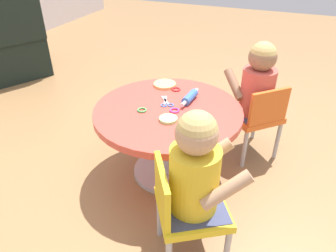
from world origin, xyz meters
TOP-DOWN VIEW (x-y plane):
  - ground_plane at (0.00, 0.00)m, footprint 10.00×10.00m
  - craft_table at (0.00, 0.00)m, footprint 0.86×0.86m
  - child_chair_left at (-0.53, -0.30)m, footprint 0.41×0.41m
  - seated_child_left at (-0.51, -0.33)m, footprint 0.41×0.44m
  - child_chair_right at (0.40, -0.46)m, footprint 0.42×0.42m
  - seated_child_right at (0.43, -0.44)m, footprint 0.44×0.43m
  - armchair_dark at (0.84, 2.15)m, footprint 0.96×0.96m
  - rolling_pin at (0.14, -0.08)m, footprint 0.23×0.06m
  - craft_scissors at (0.05, 0.03)m, footprint 0.14×0.11m
  - playdough_blob_0 at (0.28, 0.14)m, footprint 0.15×0.15m
  - playdough_blob_1 at (-0.12, -0.05)m, footprint 0.10×0.10m
  - cookie_cutter_0 at (-0.08, 0.13)m, footprint 0.05×0.05m
  - cookie_cutter_1 at (-0.01, -0.05)m, footprint 0.06×0.06m
  - cookie_cutter_2 at (0.25, 0.04)m, footprint 0.06×0.06m

SIDE VIEW (x-z plane):
  - ground_plane at x=0.00m, z-range 0.00..0.00m
  - child_chair_left at x=-0.53m, z-range 0.04..0.57m
  - child_chair_right at x=0.40m, z-range 0.04..0.57m
  - armchair_dark at x=0.84m, z-range -0.12..0.73m
  - craft_table at x=0.00m, z-range 0.12..0.59m
  - craft_scissors at x=0.05m, z-range 0.47..0.48m
  - cookie_cutter_0 at x=-0.08m, z-range 0.47..0.48m
  - cookie_cutter_1 at x=-0.01m, z-range 0.47..0.48m
  - cookie_cutter_2 at x=0.25m, z-range 0.47..0.48m
  - playdough_blob_1 at x=-0.12m, z-range 0.47..0.49m
  - playdough_blob_0 at x=0.28m, z-range 0.47..0.49m
  - rolling_pin at x=0.14m, z-range 0.47..0.52m
  - seated_child_left at x=-0.51m, z-range 0.28..0.79m
  - seated_child_right at x=0.43m, z-range 0.28..0.79m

